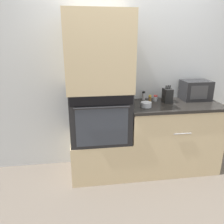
% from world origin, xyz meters
% --- Properties ---
extents(ground_plane, '(12.00, 12.00, 0.00)m').
position_xyz_m(ground_plane, '(0.00, 0.00, 0.00)').
color(ground_plane, '#6B6056').
extents(wall_back, '(8.00, 0.05, 2.50)m').
position_xyz_m(wall_back, '(0.00, 0.63, 1.25)').
color(wall_back, silver).
rests_on(wall_back, ground_plane).
extents(oven_cabinet_base, '(0.74, 0.60, 0.51)m').
position_xyz_m(oven_cabinet_base, '(-0.37, 0.30, 0.25)').
color(oven_cabinet_base, beige).
rests_on(oven_cabinet_base, ground_plane).
extents(wall_oven, '(0.71, 0.64, 0.62)m').
position_xyz_m(wall_oven, '(-0.37, 0.30, 0.82)').
color(wall_oven, black).
rests_on(wall_oven, oven_cabinet_base).
extents(oven_cabinet_upper, '(0.74, 0.60, 0.87)m').
position_xyz_m(oven_cabinet_upper, '(-0.37, 0.30, 1.56)').
color(oven_cabinet_upper, beige).
rests_on(oven_cabinet_upper, wall_oven).
extents(counter_unit, '(1.20, 0.63, 0.92)m').
position_xyz_m(counter_unit, '(0.59, 0.30, 0.46)').
color(counter_unit, beige).
rests_on(counter_unit, ground_plane).
extents(microwave, '(0.37, 0.27, 0.26)m').
position_xyz_m(microwave, '(0.94, 0.45, 1.05)').
color(microwave, '#232326').
rests_on(microwave, counter_unit).
extents(knife_block, '(0.10, 0.15, 0.22)m').
position_xyz_m(knife_block, '(0.52, 0.38, 1.01)').
color(knife_block, black).
rests_on(knife_block, counter_unit).
extents(bowl, '(0.13, 0.13, 0.06)m').
position_xyz_m(bowl, '(0.19, 0.21, 0.95)').
color(bowl, silver).
rests_on(bowl, counter_unit).
extents(condiment_jar_near, '(0.04, 0.04, 0.11)m').
position_xyz_m(condiment_jar_near, '(0.25, 0.55, 0.98)').
color(condiment_jar_near, silver).
rests_on(condiment_jar_near, counter_unit).
extents(condiment_jar_mid, '(0.04, 0.04, 0.10)m').
position_xyz_m(condiment_jar_mid, '(0.29, 0.38, 0.97)').
color(condiment_jar_mid, brown).
rests_on(condiment_jar_mid, counter_unit).
extents(condiment_jar_far, '(0.06, 0.06, 0.08)m').
position_xyz_m(condiment_jar_far, '(0.39, 0.45, 0.96)').
color(condiment_jar_far, silver).
rests_on(condiment_jar_far, counter_unit).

